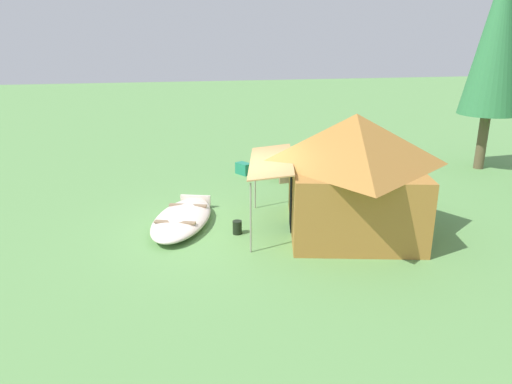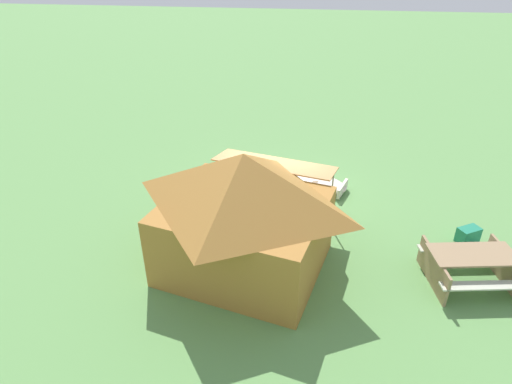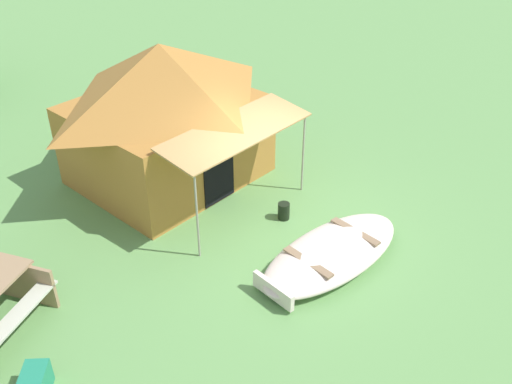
{
  "view_description": "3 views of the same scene",
  "coord_description": "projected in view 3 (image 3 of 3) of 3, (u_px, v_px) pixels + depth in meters",
  "views": [
    {
      "loc": [
        10.43,
        -1.53,
        4.44
      ],
      "look_at": [
        0.01,
        0.64,
        0.95
      ],
      "focal_mm": 33.43,
      "sensor_mm": 36.0,
      "label": 1
    },
    {
      "loc": [
        -0.9,
        10.57,
        6.43
      ],
      "look_at": [
        0.45,
        0.93,
        0.82
      ],
      "focal_mm": 30.75,
      "sensor_mm": 36.0,
      "label": 2
    },
    {
      "loc": [
        -7.69,
        -3.51,
        6.21
      ],
      "look_at": [
        -0.38,
        0.42,
        0.82
      ],
      "focal_mm": 40.56,
      "sensor_mm": 36.0,
      "label": 3
    }
  ],
  "objects": [
    {
      "name": "ground_plane",
      "position": [
        287.0,
        226.0,
        10.46
      ],
      "size": [
        80.0,
        80.0,
        0.0
      ],
      "primitive_type": "plane",
      "color": "#619550"
    },
    {
      "name": "beached_rowboat",
      "position": [
        331.0,
        253.0,
        9.49
      ],
      "size": [
        3.19,
        2.16,
        0.37
      ],
      "color": "beige",
      "rests_on": "ground_plane"
    },
    {
      "name": "canvas_cabin_tent",
      "position": [
        165.0,
        112.0,
        11.12
      ],
      "size": [
        4.19,
        4.61,
        2.79
      ],
      "color": "#AB7331",
      "rests_on": "ground_plane"
    },
    {
      "name": "fuel_can",
      "position": [
        284.0,
        211.0,
        10.57
      ],
      "size": [
        0.22,
        0.22,
        0.32
      ],
      "primitive_type": "cylinder",
      "rotation": [
        0.0,
        0.0,
        6.25
      ],
      "color": "black",
      "rests_on": "ground_plane"
    }
  ]
}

